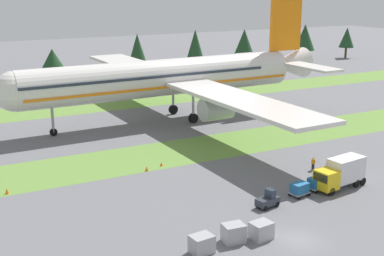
% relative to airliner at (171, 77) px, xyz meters
% --- Properties ---
extents(ground_plane, '(400.00, 400.00, 0.00)m').
position_rel_airliner_xyz_m(ground_plane, '(-9.24, -46.74, -7.73)').
color(ground_plane, slate).
extents(grass_strip_near, '(320.00, 11.23, 0.01)m').
position_rel_airliner_xyz_m(grass_strip_near, '(-9.24, -17.27, -7.73)').
color(grass_strip_near, olive).
rests_on(grass_strip_near, ground).
extents(grass_strip_far, '(320.00, 11.23, 0.01)m').
position_rel_airliner_xyz_m(grass_strip_far, '(-9.24, 17.18, -7.73)').
color(grass_strip_far, olive).
rests_on(grass_strip_far, ground).
extents(airliner, '(59.30, 72.89, 21.57)m').
position_rel_airliner_xyz_m(airliner, '(0.00, 0.00, 0.00)').
color(airliner, silver).
rests_on(airliner, ground).
extents(baggage_tug, '(2.78, 1.70, 1.97)m').
position_rel_airliner_xyz_m(baggage_tug, '(-7.28, -39.14, -6.92)').
color(baggage_tug, '#2D333D').
rests_on(baggage_tug, ground).
extents(cargo_dolly_lead, '(2.41, 1.84, 1.55)m').
position_rel_airliner_xyz_m(cargo_dolly_lead, '(-2.32, -38.33, -6.81)').
color(cargo_dolly_lead, '#A3A3A8').
rests_on(cargo_dolly_lead, ground).
extents(cargo_dolly_second, '(2.41, 1.84, 1.55)m').
position_rel_airliner_xyz_m(cargo_dolly_second, '(0.54, -37.86, -6.81)').
color(cargo_dolly_second, '#A3A3A8').
rests_on(cargo_dolly_second, ground).
extents(catering_truck, '(7.20, 3.20, 3.58)m').
position_rel_airliner_xyz_m(catering_truck, '(3.51, -38.56, -5.78)').
color(catering_truck, yellow).
rests_on(catering_truck, ground).
extents(ground_crew_marshaller, '(0.36, 0.54, 1.74)m').
position_rel_airliner_xyz_m(ground_crew_marshaller, '(4.84, -32.23, -6.79)').
color(ground_crew_marshaller, black).
rests_on(ground_crew_marshaller, ground).
extents(uld_container_0, '(2.15, 1.79, 1.67)m').
position_rel_airliner_xyz_m(uld_container_0, '(-18.46, -44.62, -6.90)').
color(uld_container_0, '#A3A3A8').
rests_on(uld_container_0, ground).
extents(uld_container_1, '(2.17, 1.82, 1.65)m').
position_rel_airliner_xyz_m(uld_container_1, '(-12.18, -44.85, -6.91)').
color(uld_container_1, '#A3A3A8').
rests_on(uld_container_1, ground).
extents(uld_container_2, '(2.15, 1.79, 1.73)m').
position_rel_airliner_xyz_m(uld_container_2, '(-14.80, -44.14, -6.87)').
color(uld_container_2, '#A3A3A8').
rests_on(uld_container_2, ground).
extents(taxiway_marker_0, '(0.44, 0.44, 0.66)m').
position_rel_airliner_xyz_m(taxiway_marker_0, '(-31.61, -22.12, -7.40)').
color(taxiway_marker_0, orange).
rests_on(taxiway_marker_0, ground).
extents(taxiway_marker_1, '(0.44, 0.44, 0.65)m').
position_rel_airliner_xyz_m(taxiway_marker_1, '(-14.38, -22.51, -7.41)').
color(taxiway_marker_1, orange).
rests_on(taxiway_marker_1, ground).
extents(taxiway_marker_2, '(0.44, 0.44, 0.49)m').
position_rel_airliner_xyz_m(taxiway_marker_2, '(-11.89, -21.61, -7.49)').
color(taxiway_marker_2, orange).
rests_on(taxiway_marker_2, ground).
extents(distant_tree_line, '(196.60, 11.03, 12.19)m').
position_rel_airliner_xyz_m(distant_tree_line, '(-0.27, 47.19, -0.96)').
color(distant_tree_line, '#4C3823').
rests_on(distant_tree_line, ground).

